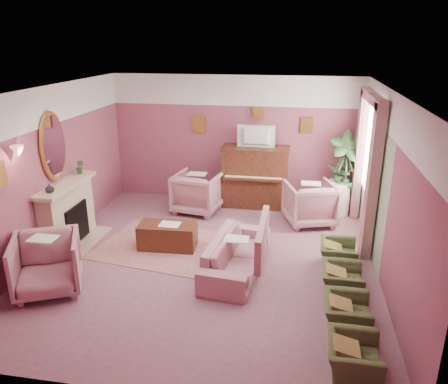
% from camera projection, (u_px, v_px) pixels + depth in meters
% --- Properties ---
extents(floor, '(5.50, 6.00, 0.01)m').
position_uv_depth(floor, '(208.00, 260.00, 7.36)').
color(floor, '#895865').
rests_on(floor, ground).
extents(ceiling, '(5.50, 6.00, 0.01)m').
position_uv_depth(ceiling, '(205.00, 91.00, 6.43)').
color(ceiling, silver).
rests_on(ceiling, wall_back).
extents(wall_back, '(5.50, 0.02, 2.80)m').
position_uv_depth(wall_back, '(235.00, 140.00, 9.68)').
color(wall_back, '#743D59').
rests_on(wall_back, floor).
extents(wall_front, '(5.50, 0.02, 2.80)m').
position_uv_depth(wall_front, '(140.00, 278.00, 4.11)').
color(wall_front, '#743D59').
rests_on(wall_front, floor).
extents(wall_left, '(0.02, 6.00, 2.80)m').
position_uv_depth(wall_left, '(47.00, 172.00, 7.34)').
color(wall_left, '#743D59').
rests_on(wall_left, floor).
extents(wall_right, '(0.02, 6.00, 2.80)m').
position_uv_depth(wall_right, '(388.00, 191.00, 6.45)').
color(wall_right, '#743D59').
rests_on(wall_right, floor).
extents(picture_rail_band, '(5.50, 0.01, 0.65)m').
position_uv_depth(picture_rail_band, '(235.00, 91.00, 9.32)').
color(picture_rail_band, white).
rests_on(picture_rail_band, wall_back).
extents(stripe_panel, '(0.01, 3.00, 2.15)m').
position_uv_depth(stripe_panel, '(372.00, 184.00, 7.77)').
color(stripe_panel, '#9CB18C').
rests_on(stripe_panel, wall_right).
extents(fireplace_surround, '(0.30, 1.40, 1.10)m').
position_uv_depth(fireplace_surround, '(68.00, 215.00, 7.79)').
color(fireplace_surround, '#CBB792').
rests_on(fireplace_surround, floor).
extents(fireplace_inset, '(0.18, 0.72, 0.68)m').
position_uv_depth(fireplace_inset, '(74.00, 223.00, 7.82)').
color(fireplace_inset, black).
rests_on(fireplace_inset, floor).
extents(fire_ember, '(0.06, 0.54, 0.10)m').
position_uv_depth(fire_ember, '(77.00, 232.00, 7.88)').
color(fire_ember, '#F6490B').
rests_on(fire_ember, floor).
extents(mantel_shelf, '(0.40, 1.55, 0.07)m').
position_uv_depth(mantel_shelf, '(65.00, 185.00, 7.59)').
color(mantel_shelf, '#CBB792').
rests_on(mantel_shelf, fireplace_surround).
extents(hearth, '(0.55, 1.50, 0.02)m').
position_uv_depth(hearth, '(81.00, 243.00, 7.93)').
color(hearth, '#CBB792').
rests_on(hearth, floor).
extents(mirror_frame, '(0.04, 0.72, 1.20)m').
position_uv_depth(mirror_frame, '(53.00, 146.00, 7.39)').
color(mirror_frame, gold).
rests_on(mirror_frame, wall_left).
extents(mirror_glass, '(0.01, 0.60, 1.06)m').
position_uv_depth(mirror_glass, '(54.00, 146.00, 7.38)').
color(mirror_glass, white).
rests_on(mirror_glass, wall_left).
extents(sconce_shade, '(0.20, 0.20, 0.16)m').
position_uv_depth(sconce_shade, '(18.00, 151.00, 6.34)').
color(sconce_shade, '#FFB797').
rests_on(sconce_shade, wall_left).
extents(piano, '(1.40, 0.60, 1.30)m').
position_uv_depth(piano, '(255.00, 177.00, 9.55)').
color(piano, '#4B2415').
rests_on(piano, floor).
extents(piano_keyshelf, '(1.30, 0.12, 0.06)m').
position_uv_depth(piano_keyshelf, '(253.00, 179.00, 9.21)').
color(piano_keyshelf, '#4B2415').
rests_on(piano_keyshelf, piano).
extents(piano_keys, '(1.20, 0.08, 0.02)m').
position_uv_depth(piano_keys, '(253.00, 177.00, 9.19)').
color(piano_keys, '#F0ECCA').
rests_on(piano_keys, piano).
extents(piano_top, '(1.45, 0.65, 0.04)m').
position_uv_depth(piano_top, '(256.00, 148.00, 9.33)').
color(piano_top, '#4B2415').
rests_on(piano_top, piano).
extents(television, '(0.80, 0.12, 0.48)m').
position_uv_depth(television, '(256.00, 135.00, 9.19)').
color(television, black).
rests_on(television, piano).
extents(print_back_left, '(0.30, 0.03, 0.38)m').
position_uv_depth(print_back_left, '(199.00, 125.00, 9.67)').
color(print_back_left, gold).
rests_on(print_back_left, wall_back).
extents(print_back_right, '(0.26, 0.03, 0.34)m').
position_uv_depth(print_back_right, '(307.00, 125.00, 9.27)').
color(print_back_right, gold).
rests_on(print_back_right, wall_back).
extents(print_back_mid, '(0.22, 0.03, 0.26)m').
position_uv_depth(print_back_mid, '(258.00, 114.00, 9.36)').
color(print_back_mid, gold).
rests_on(print_back_mid, wall_back).
extents(window_blind, '(0.03, 1.40, 1.80)m').
position_uv_depth(window_blind, '(372.00, 147.00, 7.80)').
color(window_blind, beige).
rests_on(window_blind, wall_right).
extents(curtain_left, '(0.16, 0.34, 2.60)m').
position_uv_depth(curtain_left, '(372.00, 184.00, 7.09)').
color(curtain_left, '#A5666E').
rests_on(curtain_left, floor).
extents(curtain_right, '(0.16, 0.34, 2.60)m').
position_uv_depth(curtain_right, '(359.00, 155.00, 8.80)').
color(curtain_right, '#A5666E').
rests_on(curtain_right, floor).
extents(pelmet, '(0.16, 2.20, 0.16)m').
position_uv_depth(pelmet, '(373.00, 98.00, 7.52)').
color(pelmet, '#A5666E').
rests_on(pelmet, wall_right).
extents(mantel_plant, '(0.16, 0.16, 0.28)m').
position_uv_depth(mantel_plant, '(80.00, 167.00, 8.05)').
color(mantel_plant, '#2D512A').
rests_on(mantel_plant, mantel_shelf).
extents(mantel_vase, '(0.16, 0.16, 0.16)m').
position_uv_depth(mantel_vase, '(50.00, 188.00, 7.09)').
color(mantel_vase, white).
rests_on(mantel_vase, mantel_shelf).
extents(area_rug, '(2.75, 2.16, 0.01)m').
position_uv_depth(area_rug, '(172.00, 247.00, 7.81)').
color(area_rug, '#B06967').
rests_on(area_rug, floor).
extents(coffee_table, '(1.03, 0.56, 0.45)m').
position_uv_depth(coffee_table, '(168.00, 236.00, 7.72)').
color(coffee_table, '#4B2413').
rests_on(coffee_table, floor).
extents(table_paper, '(0.35, 0.28, 0.01)m').
position_uv_depth(table_paper, '(170.00, 224.00, 7.64)').
color(table_paper, white).
rests_on(table_paper, coffee_table).
extents(sofa, '(0.64, 1.91, 0.77)m').
position_uv_depth(sofa, '(237.00, 248.00, 6.92)').
color(sofa, '#B87B84').
rests_on(sofa, floor).
extents(sofa_throw, '(0.10, 1.45, 0.53)m').
position_uv_depth(sofa_throw, '(262.00, 238.00, 6.79)').
color(sofa_throw, '#A5666E').
rests_on(sofa_throw, sofa).
extents(floral_armchair_left, '(0.91, 0.91, 0.95)m').
position_uv_depth(floral_armchair_left, '(197.00, 190.00, 9.28)').
color(floral_armchair_left, '#B87B84').
rests_on(floral_armchair_left, floor).
extents(floral_armchair_right, '(0.91, 0.91, 0.95)m').
position_uv_depth(floral_armchair_right, '(310.00, 201.00, 8.67)').
color(floral_armchair_right, '#B87B84').
rests_on(floral_armchair_right, floor).
extents(floral_armchair_front, '(0.91, 0.91, 0.95)m').
position_uv_depth(floral_armchair_front, '(46.00, 262.00, 6.33)').
color(floral_armchair_front, '#B87B84').
rests_on(floral_armchair_front, floor).
extents(olive_chair_a, '(0.47, 0.67, 0.58)m').
position_uv_depth(olive_chair_a, '(354.00, 353.00, 4.75)').
color(olive_chair_a, '#47552C').
rests_on(olive_chair_a, floor).
extents(olive_chair_b, '(0.47, 0.67, 0.58)m').
position_uv_depth(olive_chair_b, '(347.00, 310.00, 5.52)').
color(olive_chair_b, '#47552C').
rests_on(olive_chair_b, floor).
extents(olive_chair_c, '(0.47, 0.67, 0.58)m').
position_uv_depth(olive_chair_c, '(342.00, 277.00, 6.28)').
color(olive_chair_c, '#47552C').
rests_on(olive_chair_c, floor).
extents(olive_chair_d, '(0.47, 0.67, 0.58)m').
position_uv_depth(olive_chair_d, '(338.00, 251.00, 7.04)').
color(olive_chair_d, '#47552C').
rests_on(olive_chair_d, floor).
extents(side_table, '(0.52, 0.52, 0.70)m').
position_uv_depth(side_table, '(337.00, 198.00, 9.21)').
color(side_table, white).
rests_on(side_table, floor).
extents(side_plant_big, '(0.30, 0.30, 0.34)m').
position_uv_depth(side_plant_big, '(340.00, 174.00, 9.04)').
color(side_plant_big, '#2D512A').
rests_on(side_plant_big, side_table).
extents(side_plant_small, '(0.16, 0.16, 0.28)m').
position_uv_depth(side_plant_small, '(346.00, 177.00, 8.94)').
color(side_plant_small, '#2D512A').
rests_on(side_plant_small, side_table).
extents(palm_pot, '(0.34, 0.34, 0.34)m').
position_uv_depth(palm_pot, '(342.00, 206.00, 9.26)').
color(palm_pot, '#A75D32').
rests_on(palm_pot, floor).
extents(palm_plant, '(0.76, 0.76, 1.44)m').
position_uv_depth(palm_plant, '(346.00, 166.00, 8.96)').
color(palm_plant, '#2D512A').
rests_on(palm_plant, palm_pot).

